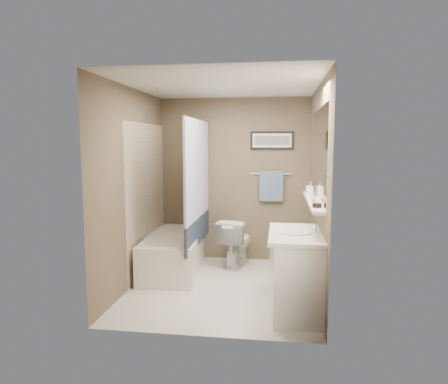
# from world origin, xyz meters

# --- Properties ---
(ground) EXTENTS (2.50, 2.50, 0.00)m
(ground) POSITION_xyz_m (0.00, 0.00, 0.00)
(ground) COLOR silver
(ground) RESTS_ON ground
(ceiling) EXTENTS (2.20, 2.50, 0.04)m
(ceiling) POSITION_xyz_m (0.00, 0.00, 2.38)
(ceiling) COLOR silver
(ceiling) RESTS_ON wall_back
(wall_back) EXTENTS (2.20, 0.04, 2.40)m
(wall_back) POSITION_xyz_m (0.00, 1.23, 1.20)
(wall_back) COLOR brown
(wall_back) RESTS_ON ground
(wall_front) EXTENTS (2.20, 0.04, 2.40)m
(wall_front) POSITION_xyz_m (0.00, -1.23, 1.20)
(wall_front) COLOR brown
(wall_front) RESTS_ON ground
(wall_left) EXTENTS (0.04, 2.50, 2.40)m
(wall_left) POSITION_xyz_m (-1.08, 0.00, 1.20)
(wall_left) COLOR brown
(wall_left) RESTS_ON ground
(wall_right) EXTENTS (0.04, 2.50, 2.40)m
(wall_right) POSITION_xyz_m (1.08, 0.00, 1.20)
(wall_right) COLOR brown
(wall_right) RESTS_ON ground
(tile_surround) EXTENTS (0.02, 1.55, 2.00)m
(tile_surround) POSITION_xyz_m (-1.09, 0.50, 1.00)
(tile_surround) COLOR beige
(tile_surround) RESTS_ON wall_left
(curtain_rod) EXTENTS (0.02, 1.55, 0.02)m
(curtain_rod) POSITION_xyz_m (-0.40, 0.50, 2.05)
(curtain_rod) COLOR silver
(curtain_rod) RESTS_ON wall_left
(curtain_upper) EXTENTS (0.03, 1.45, 1.28)m
(curtain_upper) POSITION_xyz_m (-0.40, 0.50, 1.40)
(curtain_upper) COLOR white
(curtain_upper) RESTS_ON curtain_rod
(curtain_lower) EXTENTS (0.03, 1.45, 0.36)m
(curtain_lower) POSITION_xyz_m (-0.40, 0.50, 0.58)
(curtain_lower) COLOR #233241
(curtain_lower) RESTS_ON curtain_rod
(mirror) EXTENTS (0.02, 1.60, 1.00)m
(mirror) POSITION_xyz_m (1.09, -0.15, 1.62)
(mirror) COLOR silver
(mirror) RESTS_ON wall_right
(shelf) EXTENTS (0.12, 1.60, 0.03)m
(shelf) POSITION_xyz_m (1.04, -0.15, 1.10)
(shelf) COLOR silver
(shelf) RESTS_ON wall_right
(towel_bar) EXTENTS (0.60, 0.02, 0.02)m
(towel_bar) POSITION_xyz_m (0.55, 1.22, 1.30)
(towel_bar) COLOR silver
(towel_bar) RESTS_ON wall_back
(towel) EXTENTS (0.34, 0.05, 0.44)m
(towel) POSITION_xyz_m (0.55, 1.20, 1.12)
(towel) COLOR #7C98B4
(towel) RESTS_ON towel_bar
(art_frame) EXTENTS (0.62, 0.02, 0.26)m
(art_frame) POSITION_xyz_m (0.55, 1.23, 1.78)
(art_frame) COLOR black
(art_frame) RESTS_ON wall_back
(art_mat) EXTENTS (0.56, 0.00, 0.20)m
(art_mat) POSITION_xyz_m (0.55, 1.22, 1.78)
(art_mat) COLOR white
(art_mat) RESTS_ON art_frame
(art_image) EXTENTS (0.50, 0.00, 0.13)m
(art_image) POSITION_xyz_m (0.55, 1.22, 1.78)
(art_image) COLOR #595959
(art_image) RESTS_ON art_mat
(door) EXTENTS (0.80, 0.02, 2.00)m
(door) POSITION_xyz_m (0.55, -1.24, 1.00)
(door) COLOR silver
(door) RESTS_ON wall_front
(door_handle) EXTENTS (0.10, 0.02, 0.02)m
(door_handle) POSITION_xyz_m (0.22, -1.19, 1.00)
(door_handle) COLOR silver
(door_handle) RESTS_ON door
(bathtub) EXTENTS (0.83, 1.55, 0.50)m
(bathtub) POSITION_xyz_m (-0.75, 0.54, 0.25)
(bathtub) COLOR white
(bathtub) RESTS_ON ground
(tub_rim) EXTENTS (0.56, 1.36, 0.02)m
(tub_rim) POSITION_xyz_m (-0.75, 0.54, 0.50)
(tub_rim) COLOR white
(tub_rim) RESTS_ON bathtub
(toilet) EXTENTS (0.51, 0.74, 0.69)m
(toilet) POSITION_xyz_m (0.07, 0.89, 0.35)
(toilet) COLOR silver
(toilet) RESTS_ON ground
(vanity) EXTENTS (0.55, 0.93, 0.80)m
(vanity) POSITION_xyz_m (0.85, -0.59, 0.40)
(vanity) COLOR white
(vanity) RESTS_ON ground
(countertop) EXTENTS (0.54, 0.96, 0.04)m
(countertop) POSITION_xyz_m (0.84, -0.59, 0.82)
(countertop) COLOR silver
(countertop) RESTS_ON vanity
(sink_basin) EXTENTS (0.34, 0.34, 0.01)m
(sink_basin) POSITION_xyz_m (0.83, -0.59, 0.85)
(sink_basin) COLOR silver
(sink_basin) RESTS_ON countertop
(faucet_spout) EXTENTS (0.02, 0.02, 0.10)m
(faucet_spout) POSITION_xyz_m (1.03, -0.59, 0.89)
(faucet_spout) COLOR silver
(faucet_spout) RESTS_ON countertop
(faucet_knob) EXTENTS (0.05, 0.05, 0.05)m
(faucet_knob) POSITION_xyz_m (1.03, -0.49, 0.87)
(faucet_knob) COLOR silver
(faucet_knob) RESTS_ON countertop
(candle_bowl_near) EXTENTS (0.09, 0.09, 0.04)m
(candle_bowl_near) POSITION_xyz_m (1.04, -0.67, 1.14)
(candle_bowl_near) COLOR black
(candle_bowl_near) RESTS_ON shelf
(hair_brush_front) EXTENTS (0.04, 0.22, 0.04)m
(hair_brush_front) POSITION_xyz_m (1.04, -0.28, 1.14)
(hair_brush_front) COLOR orange
(hair_brush_front) RESTS_ON shelf
(pink_comb) EXTENTS (0.04, 0.16, 0.01)m
(pink_comb) POSITION_xyz_m (1.04, 0.01, 1.12)
(pink_comb) COLOR #FF9BC6
(pink_comb) RESTS_ON shelf
(glass_jar) EXTENTS (0.08, 0.08, 0.10)m
(glass_jar) POSITION_xyz_m (1.04, 0.40, 1.17)
(glass_jar) COLOR white
(glass_jar) RESTS_ON shelf
(soap_bottle) EXTENTS (0.08, 0.08, 0.16)m
(soap_bottle) POSITION_xyz_m (1.04, 0.21, 1.20)
(soap_bottle) COLOR #999999
(soap_bottle) RESTS_ON shelf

